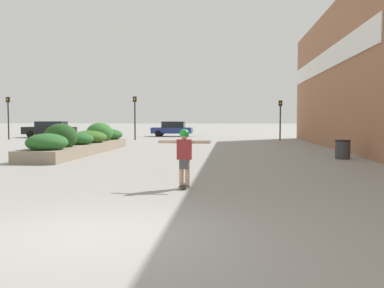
{
  "coord_description": "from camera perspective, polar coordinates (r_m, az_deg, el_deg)",
  "views": [
    {
      "loc": [
        2.03,
        -6.15,
        1.74
      ],
      "look_at": [
        0.67,
        8.92,
        0.84
      ],
      "focal_mm": 40.0,
      "sensor_mm": 36.0,
      "label": 1
    }
  ],
  "objects": [
    {
      "name": "traffic_light_far_left",
      "position": [
        39.05,
        -23.32,
        4.11
      ],
      "size": [
        0.28,
        0.3,
        3.56
      ],
      "color": "black",
      "rests_on": "ground_plane"
    },
    {
      "name": "skateboard",
      "position": [
        10.72,
        -1.02,
        -5.59
      ],
      "size": [
        0.25,
        0.58,
        0.09
      ],
      "rotation": [
        0.0,
        0.0,
        -0.04
      ],
      "color": "black",
      "rests_on": "ground_plane"
    },
    {
      "name": "skateboarder",
      "position": [
        10.62,
        -1.03,
        -0.95
      ],
      "size": [
        1.31,
        0.24,
        1.4
      ],
      "rotation": [
        0.0,
        0.0,
        -0.04
      ],
      "color": "tan",
      "rests_on": "skateboard"
    },
    {
      "name": "traffic_light_right",
      "position": [
        35.25,
        11.7,
        4.08
      ],
      "size": [
        0.28,
        0.3,
        3.21
      ],
      "color": "black",
      "rests_on": "ground_plane"
    },
    {
      "name": "trash_bin",
      "position": [
        19.55,
        19.45,
        -0.7
      ],
      "size": [
        0.66,
        0.66,
        0.82
      ],
      "color": "#38383D",
      "rests_on": "ground_plane"
    },
    {
      "name": "ground_plane",
      "position": [
        6.71,
        -12.96,
        -11.72
      ],
      "size": [
        300.0,
        300.0,
        0.0
      ],
      "primitive_type": "plane",
      "color": "gray"
    },
    {
      "name": "building_wall_right",
      "position": [
        21.81,
        21.9,
        9.69
      ],
      "size": [
        0.67,
        36.21,
        8.43
      ],
      "color": "#9E6647",
      "rests_on": "ground_plane"
    },
    {
      "name": "traffic_light_left",
      "position": [
        35.55,
        -7.63,
        4.47
      ],
      "size": [
        0.28,
        0.3,
        3.57
      ],
      "color": "black",
      "rests_on": "ground_plane"
    },
    {
      "name": "planter_box",
      "position": [
        22.5,
        -14.21,
        0.36
      ],
      "size": [
        2.03,
        10.94,
        1.53
      ],
      "color": "gray",
      "rests_on": "ground_plane"
    },
    {
      "name": "car_center_left",
      "position": [
        39.94,
        24.22,
        1.73
      ],
      "size": [
        4.37,
        1.95,
        1.49
      ],
      "rotation": [
        0.0,
        0.0,
        -1.57
      ],
      "color": "slate",
      "rests_on": "ground_plane"
    },
    {
      "name": "car_leftmost",
      "position": [
        42.28,
        -2.62,
        2.06
      ],
      "size": [
        3.94,
        2.07,
        1.47
      ],
      "rotation": [
        0.0,
        0.0,
        1.57
      ],
      "color": "navy",
      "rests_on": "ground_plane"
    },
    {
      "name": "car_center_right",
      "position": [
        41.81,
        -18.42,
        1.92
      ],
      "size": [
        4.66,
        1.9,
        1.5
      ],
      "rotation": [
        0.0,
        0.0,
        1.57
      ],
      "color": "black",
      "rests_on": "ground_plane"
    }
  ]
}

